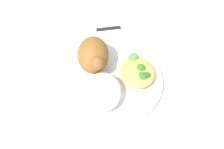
{
  "coord_description": "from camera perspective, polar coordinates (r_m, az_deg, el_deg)",
  "views": [
    {
      "loc": [
        0.34,
        -0.01,
        0.47
      ],
      "look_at": [
        0.0,
        0.0,
        0.03
      ],
      "focal_mm": 34.7,
      "sensor_mm": 36.0,
      "label": 1
    }
  ],
  "objects": [
    {
      "name": "plate",
      "position": [
        0.57,
        -0.0,
        -1.25
      ],
      "size": [
        0.27,
        0.27,
        0.02
      ],
      "color": "white",
      "rests_on": "ground_plane"
    },
    {
      "name": "rice_pile",
      "position": [
        0.51,
        -2.55,
        -4.46
      ],
      "size": [
        0.11,
        0.09,
        0.04
      ],
      "primitive_type": "ellipsoid",
      "color": "white",
      "rests_on": "plate"
    },
    {
      "name": "ground_plane",
      "position": [
        0.58,
        -0.0,
        -1.92
      ],
      "size": [
        2.0,
        2.0,
        0.0
      ],
      "primitive_type": "plane",
      "color": "silver"
    },
    {
      "name": "mac_cheese_with_broccoli",
      "position": [
        0.55,
        6.71,
        1.03
      ],
      "size": [
        0.1,
        0.09,
        0.04
      ],
      "color": "#E3BA4D",
      "rests_on": "plate"
    },
    {
      "name": "knife",
      "position": [
        0.73,
        2.12,
        12.38
      ],
      "size": [
        0.04,
        0.19,
        0.01
      ],
      "color": "black",
      "rests_on": "ground_plane"
    },
    {
      "name": "roasted_chicken",
      "position": [
        0.56,
        -4.92,
        5.12
      ],
      "size": [
        0.12,
        0.08,
        0.08
      ],
      "color": "brown",
      "rests_on": "plate"
    },
    {
      "name": "fork",
      "position": [
        0.7,
        0.37,
        10.29
      ],
      "size": [
        0.03,
        0.14,
        0.01
      ],
      "color": "silver",
      "rests_on": "ground_plane"
    }
  ]
}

